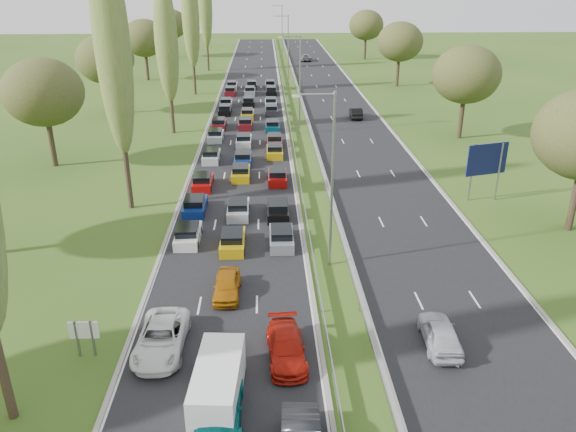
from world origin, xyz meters
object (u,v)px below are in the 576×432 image
object	(u,v)px
direction_sign	(487,162)
near_car_2	(161,338)
info_sign	(84,334)
white_van_rear	(218,380)

from	to	relation	value
direction_sign	near_car_2	bearing A→B (deg)	-140.14
near_car_2	info_sign	size ratio (longest dim) A/B	2.57
info_sign	near_car_2	bearing A→B (deg)	4.54
white_van_rear	info_sign	bearing A→B (deg)	157.51
near_car_2	info_sign	distance (m)	3.93
near_car_2	white_van_rear	distance (m)	5.14
near_car_2	direction_sign	size ratio (longest dim) A/B	1.04
near_car_2	white_van_rear	xyz separation A→B (m)	(3.33, -3.90, 0.31)
near_car_2	white_van_rear	size ratio (longest dim) A/B	1.03
direction_sign	white_van_rear	bearing A→B (deg)	-131.14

